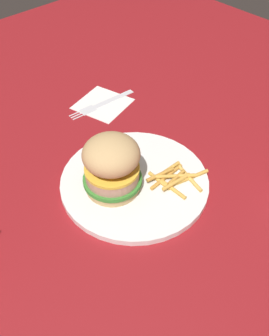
{
  "coord_description": "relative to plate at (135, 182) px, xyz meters",
  "views": [
    {
      "loc": [
        -0.37,
        0.33,
        0.53
      ],
      "look_at": [
        -0.01,
        -0.01,
        0.04
      ],
      "focal_mm": 41.17,
      "sensor_mm": 36.0,
      "label": 1
    }
  ],
  "objects": [
    {
      "name": "ground_plane",
      "position": [
        0.01,
        0.01,
        -0.01
      ],
      "size": [
        1.6,
        1.6,
        0.0
      ],
      "primitive_type": "plane",
      "color": "maroon"
    },
    {
      "name": "plate",
      "position": [
        0.0,
        0.0,
        0.0
      ],
      "size": [
        0.27,
        0.27,
        0.01
      ],
      "primitive_type": "cylinder",
      "color": "white",
      "rests_on": "ground_plane"
    },
    {
      "name": "sandwich",
      "position": [
        0.02,
        0.04,
        0.06
      ],
      "size": [
        0.11,
        0.11,
        0.11
      ],
      "color": "tan",
      "rests_on": "plate"
    },
    {
      "name": "fries_pile",
      "position": [
        -0.05,
        -0.05,
        0.01
      ],
      "size": [
        0.1,
        0.11,
        0.01
      ],
      "color": "gold",
      "rests_on": "plate"
    },
    {
      "name": "napkin",
      "position": [
        0.24,
        -0.12,
        -0.01
      ],
      "size": [
        0.14,
        0.14,
        0.0
      ],
      "primitive_type": "cube",
      "rotation": [
        0.0,
        0.0,
        0.27
      ],
      "color": "white",
      "rests_on": "ground_plane"
    },
    {
      "name": "fork",
      "position": [
        0.24,
        -0.12,
        -0.0
      ],
      "size": [
        0.03,
        0.17,
        0.0
      ],
      "color": "silver",
      "rests_on": "napkin"
    }
  ]
}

